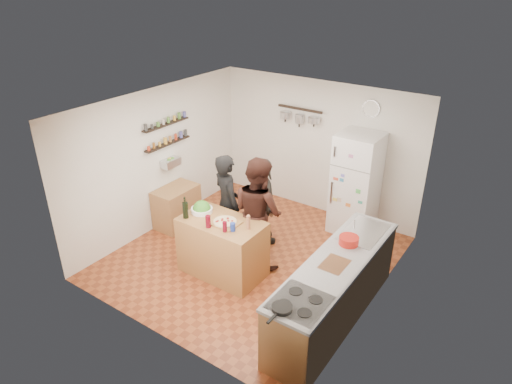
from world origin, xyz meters
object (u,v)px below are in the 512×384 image
Objects in this scene: red_bowl at (349,240)px; side_table at (177,207)px; prep_island at (223,247)px; wall_clock at (371,109)px; person_left at (227,204)px; wine_bottle at (185,210)px; salt_canister at (233,227)px; fridge at (356,184)px; counter_run at (334,291)px; skillet at (282,308)px; person_center at (258,212)px; person_back at (264,202)px; salad_bowl at (202,210)px; pepper_mill at (248,223)px.

red_bowl reaches higher than side_table.
wall_clock reaches higher than prep_island.
red_bowl is 0.88× the size of wall_clock.
wine_bottle is at bearing 104.06° from person_left.
salt_canister is 2.58m from fridge.
wall_clock is at bearing 105.92° from counter_run.
prep_island is 2.14m from skillet.
person_center is 2.58m from wall_clock.
fridge is at bearing -90.79° from person_back.
wall_clock is at bearing 99.71° from skillet.
wall_clock is at bearing -98.54° from person_left.
person_left is 6.37× the size of red_bowl.
salad_bowl is 0.22× the size of person_back.
skillet is (2.08, -1.70, 0.10)m from person_left.
counter_run is at bearing -74.08° from wall_clock.
wine_bottle is at bearing -118.97° from wall_clock.
side_table is at bearing 20.89° from person_left.
prep_island reaches higher than counter_run.
counter_run is at bearing 85.11° from skillet.
counter_run is (1.54, 0.15, -0.52)m from salt_canister.
wine_bottle is 0.14× the size of fridge.
person_left is at bearing -124.35° from wall_clock.
person_back reaches higher than skillet.
person_center is 1.73m from counter_run.
pepper_mill reaches higher than side_table.
wall_clock is (0.79, 2.78, 1.18)m from salt_canister.
pepper_mill is at bearing 6.34° from prep_island.
counter_run is 1.46× the size of fridge.
wall_clock is at bearing 76.13° from pepper_mill.
person_left reaches higher than person_back.
wine_bottle reaches higher than red_bowl.
side_table is (-1.60, 0.67, -0.09)m from prep_island.
person_center reaches higher than skillet.
red_bowl is (1.34, 0.43, -0.02)m from pepper_mill.
counter_run is (1.82, -1.06, -0.31)m from person_back.
person_center is 0.68× the size of counter_run.
fridge reaches higher than wine_bottle.
wall_clock is (1.51, 2.61, 1.21)m from salad_bowl.
person_back is 6.57× the size of skillet.
person_center is at bearing 64.92° from prep_island.
wall_clock is at bearing 61.03° from wine_bottle.
fridge is at bearing 100.61° from skillet.
counter_run is 11.37× the size of skillet.
wine_bottle is 3.01m from fridge.
wine_bottle is 0.84× the size of wall_clock.
salt_canister is at bearing -174.43° from counter_run.
fridge reaches higher than counter_run.
person_back is at bearing 160.86° from red_bowl.
red_bowl is (2.21, 0.43, 0.03)m from salad_bowl.
person_left reaches higher than skillet.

